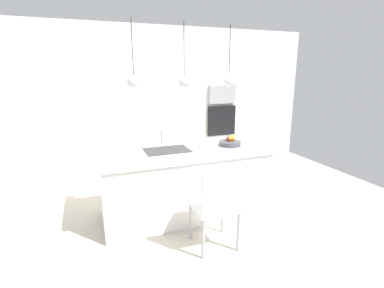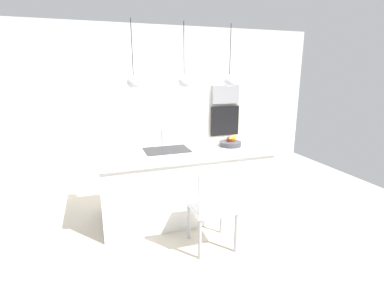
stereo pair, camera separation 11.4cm
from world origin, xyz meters
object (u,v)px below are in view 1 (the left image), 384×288
Objects in this scene: microwave at (222,94)px; fruit_bowl at (230,142)px; oven at (221,121)px; chair_near at (217,203)px.

fruit_bowl is at bearing -112.91° from microwave.
fruit_bowl is at bearing -112.91° from oven.
chair_near is (-1.26, -2.44, -0.41)m from oven.
oven reaches higher than fruit_bowl.
microwave is 0.60× the size of chair_near.
microwave reaches higher than oven.
oven is at bearing 62.66° from chair_near.
chair_near is (-0.57, -0.79, -0.42)m from fruit_bowl.
oven is 2.78m from chair_near.
microwave is (0.70, 1.65, 0.49)m from fruit_bowl.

